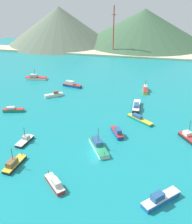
# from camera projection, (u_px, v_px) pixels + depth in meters

# --- Properties ---
(ground) EXTENTS (260.00, 280.00, 0.50)m
(ground) POSITION_uv_depth(u_px,v_px,m) (112.00, 110.00, 95.93)
(ground) COLOR teal
(fishing_boat_0) EXTENTS (6.70, 6.60, 2.37)m
(fishing_boat_0) POSITION_uv_depth(u_px,v_px,m) (55.00, 183.00, 57.64)
(fishing_boat_0) COLOR red
(fishing_boat_0) RESTS_ON ground
(fishing_boat_1) EXTENTS (9.71, 4.45, 2.74)m
(fishing_boat_1) POSITION_uv_depth(u_px,v_px,m) (72.00, 85.00, 118.23)
(fishing_boat_1) COLOR #14478C
(fishing_boat_1) RESTS_ON ground
(fishing_boat_2) EXTENTS (2.69, 11.04, 2.39)m
(fishing_boat_2) POSITION_uv_depth(u_px,v_px,m) (136.00, 106.00, 96.27)
(fishing_boat_2) COLOR #232328
(fishing_boat_2) RESTS_ON ground
(fishing_boat_3) EXTENTS (7.50, 6.21, 2.45)m
(fishing_boat_3) POSITION_uv_depth(u_px,v_px,m) (54.00, 95.00, 107.22)
(fishing_boat_3) COLOR silver
(fishing_boat_3) RESTS_ON ground
(fishing_boat_5) EXTENTS (5.15, 7.36, 2.65)m
(fishing_boat_5) POSITION_uv_depth(u_px,v_px,m) (117.00, 132.00, 78.39)
(fishing_boat_5) COLOR #14478C
(fishing_boat_5) RESTS_ON ground
(fishing_boat_7) EXTENTS (8.11, 3.96, 1.98)m
(fishing_boat_7) POSITION_uv_depth(u_px,v_px,m) (13.00, 110.00, 93.75)
(fishing_boat_7) COLOR #198466
(fishing_boat_7) RESTS_ON ground
(fishing_boat_8) EXTENTS (3.29, 7.02, 4.96)m
(fishing_boat_8) POSITION_uv_depth(u_px,v_px,m) (25.00, 140.00, 74.65)
(fishing_boat_8) COLOR #232328
(fishing_boat_8) RESTS_ON ground
(fishing_boat_9) EXTENTS (8.14, 11.00, 6.60)m
(fishing_boat_9) POSITION_uv_depth(u_px,v_px,m) (98.00, 145.00, 71.82)
(fishing_boat_9) COLOR silver
(fishing_boat_9) RESTS_ON ground
(fishing_boat_10) EXTENTS (6.09, 7.18, 6.49)m
(fishing_boat_10) POSITION_uv_depth(u_px,v_px,m) (188.00, 137.00, 76.19)
(fishing_boat_10) COLOR #232328
(fishing_boat_10) RESTS_ON ground
(fishing_boat_11) EXTENTS (2.44, 8.51, 5.58)m
(fishing_boat_11) POSITION_uv_depth(u_px,v_px,m) (145.00, 89.00, 112.62)
(fishing_boat_11) COLOR gold
(fishing_boat_11) RESTS_ON ground
(fishing_boat_12) EXTENTS (3.12, 8.06, 5.63)m
(fishing_boat_12) POSITION_uv_depth(u_px,v_px,m) (14.00, 164.00, 64.26)
(fishing_boat_12) COLOR #232328
(fishing_boat_12) RESTS_ON ground
(fishing_boat_13) EXTENTS (11.18, 4.40, 5.73)m
(fishing_boat_13) POSITION_uv_depth(u_px,v_px,m) (36.00, 78.00, 128.09)
(fishing_boat_13) COLOR silver
(fishing_boat_13) RESTS_ON ground
(fishing_boat_14) EXTENTS (9.59, 7.97, 1.96)m
(fishing_boat_14) POSITION_uv_depth(u_px,v_px,m) (139.00, 119.00, 87.15)
(fishing_boat_14) COLOR #198466
(fishing_boat_14) RESTS_ON ground
(fishing_boat_15) EXTENTS (8.51, 8.49, 2.83)m
(fishing_boat_15) POSITION_uv_depth(u_px,v_px,m) (160.00, 199.00, 53.27)
(fishing_boat_15) COLOR #1E5BA8
(fishing_boat_15) RESTS_ON ground
(beach_strip) EXTENTS (247.00, 15.75, 1.20)m
(beach_strip) POSITION_uv_depth(u_px,v_px,m) (133.00, 55.00, 176.09)
(beach_strip) COLOR beige
(beach_strip) RESTS_ON ground
(hill_west) EXTENTS (88.72, 88.72, 30.38)m
(hill_west) POSITION_uv_depth(u_px,v_px,m) (59.00, 25.00, 209.67)
(hill_west) COLOR #60705B
(hill_west) RESTS_ON ground
(hill_central) EXTENTS (108.34, 108.34, 28.54)m
(hill_central) POSITION_uv_depth(u_px,v_px,m) (144.00, 27.00, 208.76)
(hill_central) COLOR #3D6042
(hill_central) RESTS_ON ground
(radio_tower) EXTENTS (3.28, 2.62, 32.78)m
(radio_tower) POSITION_uv_depth(u_px,v_px,m) (114.00, 30.00, 173.00)
(radio_tower) COLOR #B7332D
(radio_tower) RESTS_ON ground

